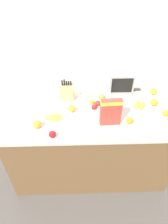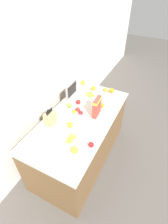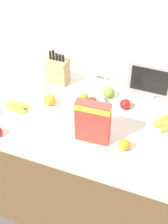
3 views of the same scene
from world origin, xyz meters
The scene contains 19 objects.
ground_plane centered at (0.00, 0.00, 0.00)m, with size 14.00×14.00×0.00m, color #514C47.
wall_back centered at (0.00, 0.65, 1.30)m, with size 9.00×0.06×2.60m.
counter centered at (0.00, 0.00, 0.44)m, with size 1.80×0.88×0.88m.
knife_block centered at (-0.27, 0.29, 0.98)m, with size 0.15×0.11×0.29m.
small_monitor centered at (0.39, 0.35, 1.02)m, with size 0.30×0.03×0.25m.
cereal_box centered at (0.17, -0.18, 1.04)m, with size 0.21×0.08×0.28m.
fruit_bowl centered at (0.04, 0.06, 0.92)m, with size 0.24×0.24×0.11m.
banana_bunch_left centered at (-0.39, -0.09, 0.91)m, with size 0.18×0.10×0.04m.
banana_bunch_right centered at (0.56, 0.10, 0.90)m, with size 0.18×0.21×0.04m.
apple_near_bananas centered at (0.14, 0.25, 0.92)m, with size 0.08×0.08×0.08m, color #6B9E33.
apple_leftmost centered at (0.27, 0.17, 0.92)m, with size 0.07×0.07×0.07m, color red.
apple_rear centered at (-0.38, -0.36, 0.92)m, with size 0.07×0.07×0.07m, color #A31419.
orange_front_right centered at (0.37, -0.18, 0.92)m, with size 0.07×0.07×0.07m, color orange.
orange_near_bowl centered at (0.78, -0.07, 0.92)m, with size 0.07×0.07×0.07m, color orange.
orange_front_center centered at (-0.54, -0.22, 0.93)m, with size 0.08×0.08×0.08m, color orange.
orange_back_center centered at (0.72, 0.12, 0.93)m, with size 0.08×0.08×0.08m, color orange.
orange_mid_left centered at (0.80, 0.36, 0.93)m, with size 0.09×0.09×0.09m, color orange.
orange_by_cereal centered at (0.80, -0.18, 0.93)m, with size 0.08×0.08×0.08m, color orange.
orange_front_left centered at (-0.21, 0.03, 0.92)m, with size 0.08×0.08×0.08m, color orange.
Camera 2 is at (-1.57, -0.87, 2.53)m, focal length 28.00 mm.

